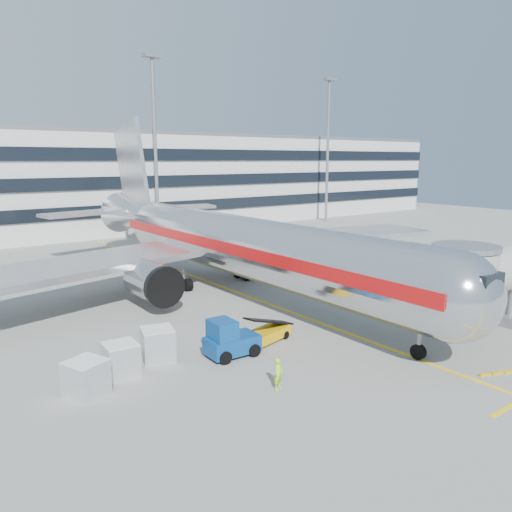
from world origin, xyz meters
TOP-DOWN VIEW (x-y plane):
  - ground at (0.00, 0.00)m, footprint 180.00×180.00m
  - lead_in_line at (0.00, 10.00)m, footprint 0.25×70.00m
  - main_jet at (0.00, 11.72)m, footprint 50.95×48.70m
  - terminal at (0.00, 57.95)m, footprint 150.00×24.25m
  - light_mast_centre at (8.00, 42.00)m, footprint 2.40×1.20m
  - light_mast_east at (42.00, 42.00)m, footprint 2.40×1.20m
  - belt_loader at (-5.52, -0.62)m, footprint 4.21×2.33m
  - baggage_tug at (-8.48, -1.13)m, footprint 3.13×2.08m
  - cargo_container_left at (-16.78, -1.04)m, footprint 2.20×2.20m
  - cargo_container_right at (-14.53, 0.16)m, footprint 1.80×1.80m
  - cargo_container_front at (-12.02, 0.94)m, footprint 2.15×2.15m
  - ramp_worker at (-8.84, -6.08)m, footprint 0.69×0.58m

SIDE VIEW (x-z plane):
  - ground at x=0.00m, z-range 0.00..0.00m
  - lead_in_line at x=0.00m, z-range 0.00..0.01m
  - belt_loader at x=-5.52m, z-range -0.42..1.54m
  - ramp_worker at x=-8.84m, z-range 0.00..1.61m
  - cargo_container_right at x=-14.53m, z-range 0.01..1.79m
  - cargo_container_left at x=-16.78m, z-range 0.01..1.81m
  - cargo_container_front at x=-12.02m, z-range 0.01..1.88m
  - baggage_tug at x=-8.48m, z-range -0.15..2.15m
  - main_jet at x=0.00m, z-range -3.79..12.26m
  - terminal at x=0.00m, z-range 0.00..15.60m
  - light_mast_centre at x=8.00m, z-range 2.15..27.60m
  - light_mast_east at x=42.00m, z-range 2.15..27.60m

